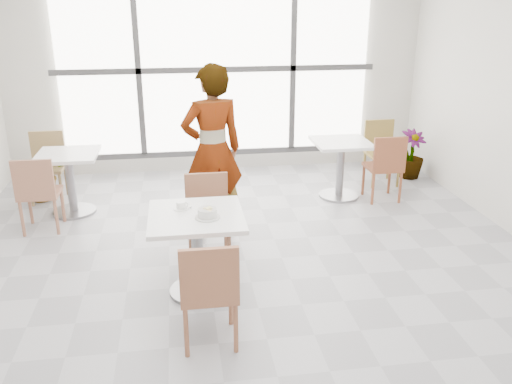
{
  "coord_description": "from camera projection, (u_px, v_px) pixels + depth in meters",
  "views": [
    {
      "loc": [
        -0.6,
        -4.27,
        2.49
      ],
      "look_at": [
        0.0,
        -0.3,
        1.0
      ],
      "focal_mm": 37.33,
      "sensor_mm": 36.0,
      "label": 1
    }
  ],
  "objects": [
    {
      "name": "floor",
      "position": [
        251.0,
        282.0,
        4.91
      ],
      "size": [
        7.0,
        7.0,
        0.0
      ],
      "primitive_type": "plane",
      "color": "#9E9EA5",
      "rests_on": "ground"
    },
    {
      "name": "wall_back",
      "position": [
        217.0,
        69.0,
        7.64
      ],
      "size": [
        6.0,
        0.0,
        6.0
      ],
      "primitive_type": "plane",
      "rotation": [
        1.57,
        0.0,
        0.0
      ],
      "color": "silver",
      "rests_on": "ground"
    },
    {
      "name": "window",
      "position": [
        217.0,
        69.0,
        7.58
      ],
      "size": [
        4.6,
        0.07,
        2.52
      ],
      "color": "white",
      "rests_on": "ground"
    },
    {
      "name": "main_table",
      "position": [
        197.0,
        239.0,
        4.57
      ],
      "size": [
        0.8,
        0.8,
        0.75
      ],
      "color": "white",
      "rests_on": "ground"
    },
    {
      "name": "chair_near",
      "position": [
        209.0,
        288.0,
        3.85
      ],
      "size": [
        0.42,
        0.42,
        0.87
      ],
      "rotation": [
        0.0,
        0.0,
        3.14
      ],
      "color": "#995D41",
      "rests_on": "ground"
    },
    {
      "name": "chair_far",
      "position": [
        208.0,
        213.0,
        5.18
      ],
      "size": [
        0.42,
        0.42,
        0.87
      ],
      "color": "#8E5A40",
      "rests_on": "ground"
    },
    {
      "name": "oatmeal_bowl",
      "position": [
        207.0,
        213.0,
        4.41
      ],
      "size": [
        0.21,
        0.21,
        0.09
      ],
      "color": "silver",
      "rests_on": "main_table"
    },
    {
      "name": "coffee_cup",
      "position": [
        181.0,
        206.0,
        4.6
      ],
      "size": [
        0.16,
        0.13,
        0.07
      ],
      "color": "white",
      "rests_on": "main_table"
    },
    {
      "name": "person",
      "position": [
        212.0,
        151.0,
        5.7
      ],
      "size": [
        0.76,
        0.59,
        1.85
      ],
      "primitive_type": "imported",
      "rotation": [
        0.0,
        0.0,
        3.38
      ],
      "color": "black",
      "rests_on": "ground"
    },
    {
      "name": "bg_table_left",
      "position": [
        70.0,
        174.0,
        6.33
      ],
      "size": [
        0.7,
        0.7,
        0.75
      ],
      "color": "white",
      "rests_on": "ground"
    },
    {
      "name": "bg_table_right",
      "position": [
        341.0,
        161.0,
        6.84
      ],
      "size": [
        0.7,
        0.7,
        0.75
      ],
      "color": "white",
      "rests_on": "ground"
    },
    {
      "name": "bg_chair_left_near",
      "position": [
        38.0,
        190.0,
        5.79
      ],
      "size": [
        0.42,
        0.42,
        0.87
      ],
      "rotation": [
        0.0,
        0.0,
        3.14
      ],
      "color": "#A36A51",
      "rests_on": "ground"
    },
    {
      "name": "bg_chair_left_far",
      "position": [
        48.0,
        161.0,
        6.79
      ],
      "size": [
        0.42,
        0.42,
        0.87
      ],
      "color": "#99794C",
      "rests_on": "ground"
    },
    {
      "name": "bg_chair_right_near",
      "position": [
        386.0,
        164.0,
        6.69
      ],
      "size": [
        0.42,
        0.42,
        0.87
      ],
      "rotation": [
        0.0,
        0.0,
        3.14
      ],
      "color": "brown",
      "rests_on": "ground"
    },
    {
      "name": "bg_chair_right_far",
      "position": [
        380.0,
        147.0,
        7.41
      ],
      "size": [
        0.42,
        0.42,
        0.87
      ],
      "color": "olive",
      "rests_on": "ground"
    },
    {
      "name": "plant_left",
      "position": [
        42.0,
        174.0,
        6.82
      ],
      "size": [
        0.71,
        0.65,
        0.67
      ],
      "primitive_type": "imported",
      "rotation": [
        0.0,
        0.0,
        0.25
      ],
      "color": "#4F7942",
      "rests_on": "ground"
    },
    {
      "name": "plant_right",
      "position": [
        411.0,
        154.0,
        7.64
      ],
      "size": [
        0.42,
        0.42,
        0.69
      ],
      "primitive_type": "imported",
      "rotation": [
        0.0,
        0.0,
        0.08
      ],
      "color": "#507842",
      "rests_on": "ground"
    }
  ]
}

